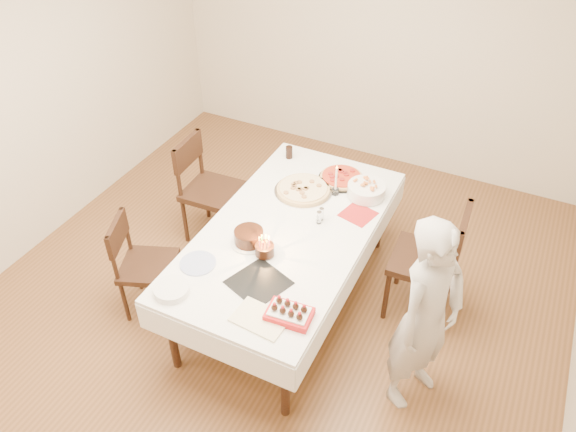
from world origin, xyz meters
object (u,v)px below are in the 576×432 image
at_px(layer_cake, 249,237).
at_px(chair_left_savory, 212,191).
at_px(pizza_pepperoni, 341,178).
at_px(dining_table, 288,266).
at_px(chair_left_dessert, 148,266).
at_px(birthday_cake, 264,246).
at_px(chair_right_savory, 424,261).
at_px(strawberry_box, 289,313).
at_px(pasta_bowl, 366,190).
at_px(person, 426,318).
at_px(pizza_white, 303,189).
at_px(taper_candle, 336,180).
at_px(cola_glass, 289,152).

bearing_deg(layer_cake, chair_left_savory, 137.88).
bearing_deg(pizza_pepperoni, layer_cake, -106.62).
distance_m(dining_table, chair_left_dessert, 1.07).
xyz_separation_m(layer_cake, birthday_cake, (0.16, -0.06, 0.03)).
distance_m(chair_right_savory, birthday_cake, 1.24).
bearing_deg(strawberry_box, pasta_bowl, 90.11).
relative_size(chair_left_savory, person, 0.65).
relative_size(dining_table, strawberry_box, 7.57).
xyz_separation_m(chair_left_savory, pasta_bowl, (1.34, 0.19, 0.32)).
distance_m(chair_left_dessert, pizza_pepperoni, 1.70).
xyz_separation_m(pizza_white, layer_cake, (-0.09, -0.73, 0.03)).
relative_size(pizza_pepperoni, birthday_cake, 2.71).
distance_m(pasta_bowl, birthday_cake, 1.04).
height_order(taper_candle, strawberry_box, taper_candle).
bearing_deg(dining_table, pasta_bowl, 59.58).
relative_size(chair_left_savory, chair_left_dessert, 1.13).
bearing_deg(chair_left_savory, birthday_cake, 137.91).
bearing_deg(person, pasta_bowl, 60.66).
bearing_deg(chair_left_dessert, person, 162.43).
distance_m(chair_left_dessert, pizza_white, 1.35).
bearing_deg(chair_left_dessert, chair_left_savory, -109.82).
relative_size(chair_right_savory, layer_cake, 3.83).
bearing_deg(pizza_white, dining_table, -78.64).
bearing_deg(birthday_cake, person, -2.98).
relative_size(taper_candle, cola_glass, 2.49).
bearing_deg(layer_cake, pasta_bowl, 57.96).
bearing_deg(chair_left_dessert, birthday_cake, 171.21).
xyz_separation_m(dining_table, taper_candle, (0.15, 0.56, 0.51)).
height_order(chair_left_dessert, strawberry_box, chair_left_dessert).
height_order(dining_table, chair_right_savory, chair_right_savory).
bearing_deg(cola_glass, dining_table, -64.51).
bearing_deg(dining_table, chair_right_savory, 21.26).
distance_m(pasta_bowl, layer_cake, 1.06).
distance_m(layer_cake, strawberry_box, 0.75).
bearing_deg(pizza_white, pizza_pepperoni, 53.45).
distance_m(chair_left_dessert, person, 2.11).
xyz_separation_m(cola_glass, birthday_cake, (0.39, -1.19, 0.03)).
relative_size(chair_left_savory, layer_cake, 3.64).
bearing_deg(person, taper_candle, 70.45).
height_order(chair_left_dessert, birthday_cake, birthday_cake).
bearing_deg(pizza_pepperoni, strawberry_box, -80.26).
bearing_deg(pizza_pepperoni, pizza_white, -126.55).
distance_m(chair_left_dessert, pasta_bowl, 1.79).
bearing_deg(taper_candle, cola_glass, 150.76).
bearing_deg(chair_left_savory, taper_candle, -177.28).
bearing_deg(taper_candle, birthday_cake, -101.10).
bearing_deg(dining_table, layer_cake, -125.82).
xyz_separation_m(chair_left_savory, taper_candle, (1.11, 0.11, 0.40)).
relative_size(chair_left_savory, taper_candle, 3.54).
bearing_deg(birthday_cake, taper_candle, 78.90).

